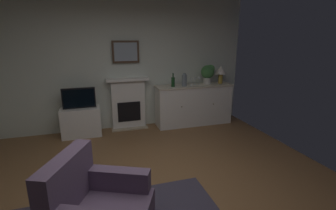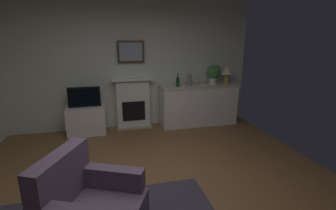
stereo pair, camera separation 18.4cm
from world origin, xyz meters
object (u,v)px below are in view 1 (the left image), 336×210
object	(u,v)px
sideboard_cabinet	(194,105)
wine_glass_center	(195,79)
wine_glass_right	(199,79)
table_lamp	(221,71)
potted_plant_small	(208,72)
fireplace_unit	(128,103)
wine_bottle	(173,82)
wine_glass_left	(191,80)
tv_cabinet	(81,122)
tv_set	(79,98)
vase_decorative	(184,80)
framed_picture	(126,52)

from	to	relation	value
sideboard_cabinet	wine_glass_center	size ratio (longest dim) A/B	10.43
sideboard_cabinet	wine_glass_right	size ratio (longest dim) A/B	10.43
table_lamp	potted_plant_small	world-z (taller)	potted_plant_small
fireplace_unit	wine_bottle	bearing A→B (deg)	-13.19
wine_glass_left	wine_glass_center	distance (m)	0.13
tv_cabinet	sideboard_cabinet	bearing A→B (deg)	-0.36
wine_glass_center	tv_set	distance (m)	2.46
wine_glass_left	vase_decorative	xyz separation A→B (m)	(-0.17, -0.01, 0.02)
framed_picture	wine_glass_left	size ratio (longest dim) A/B	3.33
framed_picture	tv_cabinet	xyz separation A→B (m)	(-0.97, -0.21, -1.34)
table_lamp	wine_bottle	world-z (taller)	table_lamp
wine_bottle	wine_glass_center	world-z (taller)	wine_bottle
table_lamp	wine_bottle	bearing A→B (deg)	-177.88
fireplace_unit	wine_glass_left	size ratio (longest dim) A/B	6.67
sideboard_cabinet	tv_cabinet	bearing A→B (deg)	179.64
wine_glass_center	potted_plant_small	world-z (taller)	potted_plant_small
wine_bottle	wine_glass_left	distance (m)	0.42
wine_glass_center	wine_bottle	bearing A→B (deg)	-172.18
potted_plant_small	table_lamp	bearing A→B (deg)	-8.73
sideboard_cabinet	wine_glass_left	size ratio (longest dim) A/B	10.43
fireplace_unit	tv_cabinet	bearing A→B (deg)	-170.55
fireplace_unit	tv_set	xyz separation A→B (m)	(-0.98, -0.19, 0.23)
fireplace_unit	framed_picture	size ratio (longest dim) A/B	2.00
sideboard_cabinet	wine_bottle	size ratio (longest dim) A/B	5.93
tv_set	wine_glass_right	bearing A→B (deg)	1.00
framed_picture	potted_plant_small	bearing A→B (deg)	-5.64
wine_glass_center	tv_cabinet	xyz separation A→B (m)	(-2.45, -0.02, -0.73)
vase_decorative	wine_bottle	bearing A→B (deg)	178.33
wine_bottle	tv_set	distance (m)	1.93
sideboard_cabinet	wine_glass_right	bearing A→B (deg)	15.07
wine_glass_center	tv_cabinet	size ratio (longest dim) A/B	0.22
wine_glass_center	tv_set	bearing A→B (deg)	-179.09
fireplace_unit	table_lamp	distance (m)	2.19
wine_glass_left	potted_plant_small	size ratio (longest dim) A/B	0.38
wine_glass_left	tv_set	bearing A→B (deg)	179.33
framed_picture	wine_glass_center	bearing A→B (deg)	-7.43
fireplace_unit	framed_picture	bearing A→B (deg)	90.00
framed_picture	tv_set	size ratio (longest dim) A/B	0.89
table_lamp	potted_plant_small	bearing A→B (deg)	171.27
sideboard_cabinet	vase_decorative	bearing A→B (deg)	-168.85
sideboard_cabinet	tv_set	xyz separation A→B (m)	(-2.42, -0.01, 0.33)
sideboard_cabinet	vase_decorative	distance (m)	0.64
fireplace_unit	wine_glass_right	xyz separation A→B (m)	(1.58, -0.14, 0.48)
table_lamp	wine_bottle	xyz separation A→B (m)	(-1.15, -0.04, -0.17)
wine_glass_center	vase_decorative	world-z (taller)	vase_decorative
fireplace_unit	sideboard_cabinet	bearing A→B (deg)	-6.99
sideboard_cabinet	wine_glass_left	world-z (taller)	wine_glass_left
fireplace_unit	wine_bottle	size ratio (longest dim) A/B	3.79
tv_set	table_lamp	bearing A→B (deg)	0.15
fireplace_unit	tv_cabinet	distance (m)	1.02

